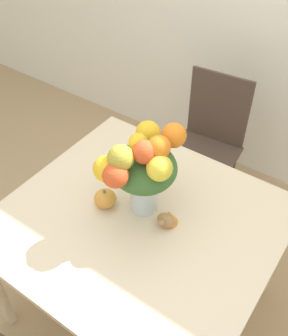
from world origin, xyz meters
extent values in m
plane|color=tan|center=(0.00, 0.00, 0.00)|extent=(12.00, 12.00, 0.00)
cube|color=beige|center=(0.00, 0.00, 0.74)|extent=(1.20, 1.11, 0.03)
cylinder|color=beige|center=(-0.54, 0.50, 0.36)|extent=(0.06, 0.06, 0.73)
cylinder|color=beige|center=(0.54, 0.50, 0.36)|extent=(0.06, 0.06, 0.73)
cylinder|color=silver|center=(-0.02, 0.07, 0.85)|extent=(0.12, 0.12, 0.19)
cylinder|color=silver|center=(-0.02, 0.07, 0.79)|extent=(0.11, 0.11, 0.07)
cylinder|color=#38662D|center=(0.00, 0.07, 0.89)|extent=(0.01, 0.01, 0.25)
cylinder|color=#38662D|center=(-0.02, 0.10, 0.89)|extent=(0.00, 0.01, 0.25)
cylinder|color=#38662D|center=(-0.04, 0.09, 0.89)|extent=(0.01, 0.01, 0.25)
cylinder|color=#38662D|center=(-0.04, 0.06, 0.89)|extent=(0.01, 0.01, 0.25)
cylinder|color=#38662D|center=(-0.02, 0.05, 0.89)|extent=(0.00, 0.01, 0.25)
ellipsoid|color=#38662D|center=(-0.02, 0.07, 1.00)|extent=(0.29, 0.29, 0.17)
sphere|color=#AD9E33|center=(-0.05, -0.05, 1.13)|extent=(0.11, 0.11, 0.11)
sphere|color=yellow|center=(0.08, 0.02, 1.10)|extent=(0.11, 0.11, 0.11)
sphere|color=#D64C23|center=(-0.04, -0.09, 1.08)|extent=(0.11, 0.11, 0.11)
sphere|color=orange|center=(0.04, 0.20, 1.13)|extent=(0.11, 0.11, 0.11)
sphere|color=yellow|center=(-0.11, 0.22, 1.06)|extent=(0.11, 0.11, 0.11)
sphere|color=orange|center=(0.05, 0.07, 1.15)|extent=(0.10, 0.10, 0.10)
sphere|color=yellow|center=(-0.07, -0.04, 1.11)|extent=(0.09, 0.09, 0.09)
sphere|color=yellow|center=(-0.10, -0.08, 1.07)|extent=(0.11, 0.11, 0.11)
sphere|color=#D64C23|center=(0.01, 0.03, 1.14)|extent=(0.10, 0.10, 0.10)
sphere|color=yellow|center=(-0.06, 0.08, 1.12)|extent=(0.08, 0.08, 0.08)
ellipsoid|color=gold|center=(-0.18, -0.02, 0.80)|extent=(0.10, 0.10, 0.08)
cylinder|color=brown|center=(-0.18, -0.02, 0.84)|extent=(0.01, 0.01, 0.02)
ellipsoid|color=#A87A4C|center=(0.12, 0.04, 0.79)|extent=(0.09, 0.06, 0.07)
cone|color=orange|center=(0.12, 0.06, 0.79)|extent=(0.09, 0.09, 0.07)
sphere|color=#A87A4C|center=(0.12, 0.00, 0.81)|extent=(0.03, 0.03, 0.03)
cube|color=#47382D|center=(-0.12, 0.87, 0.45)|extent=(0.46, 0.46, 0.02)
cylinder|color=#47382D|center=(-0.28, 0.69, 0.22)|extent=(0.04, 0.04, 0.44)
cylinder|color=#47382D|center=(0.06, 0.72, 0.22)|extent=(0.04, 0.04, 0.44)
cylinder|color=#47382D|center=(-0.31, 1.03, 0.22)|extent=(0.04, 0.04, 0.44)
cylinder|color=#47382D|center=(0.03, 1.06, 0.22)|extent=(0.04, 0.04, 0.44)
cube|color=#47382D|center=(-0.14, 1.07, 0.71)|extent=(0.40, 0.05, 0.49)
camera|label=1|loc=(0.68, -0.93, 2.13)|focal=42.00mm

